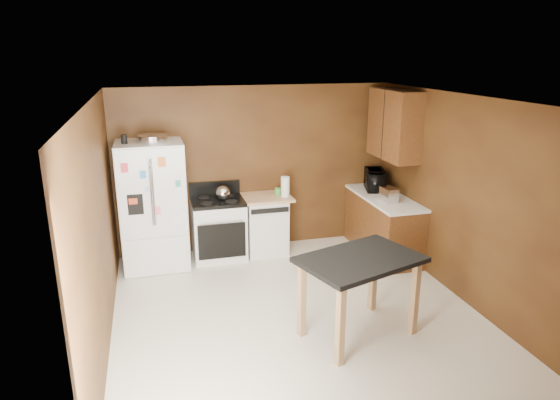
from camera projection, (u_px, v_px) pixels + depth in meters
name	position (u px, v px, depth m)	size (l,w,h in m)	color
floor	(297.00, 314.00, 5.91)	(4.50, 4.50, 0.00)	silver
ceiling	(299.00, 100.00, 5.18)	(4.50, 4.50, 0.00)	white
wall_back	(255.00, 169.00, 7.62)	(4.20, 4.20, 0.00)	#563616
wall_front	(391.00, 313.00, 3.46)	(4.20, 4.20, 0.00)	#563616
wall_left	(99.00, 230.00, 5.03)	(4.50, 4.50, 0.00)	#563616
wall_right	(463.00, 200.00, 6.06)	(4.50, 4.50, 0.00)	#563616
roasting_pan	(153.00, 139.00, 6.70)	(0.39, 0.39, 0.10)	silver
pen_cup	(124.00, 139.00, 6.59)	(0.08, 0.08, 0.12)	black
kettle	(223.00, 193.00, 7.22)	(0.21, 0.21, 0.21)	silver
paper_towel	(285.00, 187.00, 7.42)	(0.13, 0.13, 0.30)	white
green_canister	(278.00, 191.00, 7.54)	(0.10, 0.10, 0.11)	green
toaster	(389.00, 195.00, 7.16)	(0.17, 0.27, 0.20)	silver
microwave	(375.00, 181.00, 7.75)	(0.51, 0.35, 0.28)	black
refrigerator	(153.00, 206.00, 6.99)	(0.90, 0.80, 1.80)	white
gas_range	(218.00, 228.00, 7.39)	(0.76, 0.68, 1.10)	white
dishwasher	(265.00, 224.00, 7.60)	(0.78, 0.63, 0.89)	white
right_cabinets	(386.00, 195.00, 7.46)	(0.63, 1.58, 2.45)	brown
island	(360.00, 270.00, 5.26)	(1.44, 1.18, 0.91)	black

